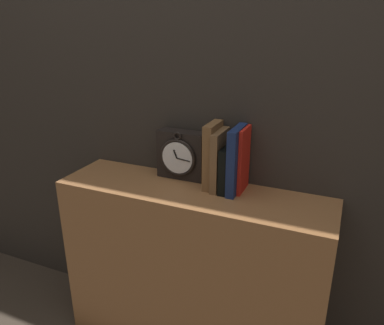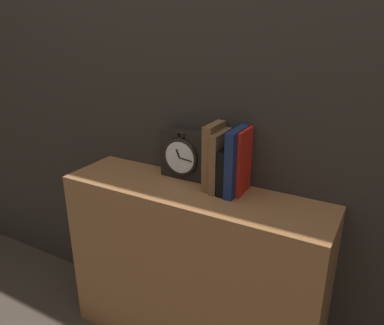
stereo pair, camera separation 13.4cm
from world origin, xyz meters
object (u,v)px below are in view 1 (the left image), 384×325
Objects in this scene: clock at (181,155)px; book_slot0_brown at (213,155)px; book_slot2_black at (228,168)px; book_slot1_brown at (220,160)px; book_slot3_navy at (237,160)px; book_slot4_red at (244,160)px.

book_slot0_brown is (0.15, -0.03, 0.03)m from clock.
book_slot0_brown is at bearing 173.94° from book_slot2_black.
book_slot0_brown is 0.03m from book_slot1_brown.
book_slot0_brown is 0.08m from book_slot2_black.
clock is 1.18× the size of book_slot2_black.
clock is 0.82× the size of book_slot3_navy.
clock is 0.21m from book_slot2_black.
clock is 0.81× the size of book_slot0_brown.
book_slot4_red is at bearing 35.66° from book_slot3_navy.
book_slot0_brown is 0.12m from book_slot4_red.
book_slot2_black is at bearing -1.00° from book_slot1_brown.
book_slot1_brown is 0.93× the size of book_slot4_red.
book_slot0_brown is 1.11× the size of book_slot1_brown.
book_slot0_brown is at bearing 168.66° from book_slot1_brown.
book_slot0_brown reaches higher than book_slot4_red.
book_slot0_brown reaches higher than clock.
book_slot2_black is 0.05m from book_slot3_navy.
book_slot0_brown is at bearing -176.99° from book_slot4_red.
book_slot3_navy is at bearing -8.99° from clock.
clock is 0.15m from book_slot0_brown.
book_slot4_red is at bearing 7.98° from book_slot1_brown.
book_slot2_black is 0.71× the size of book_slot4_red.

